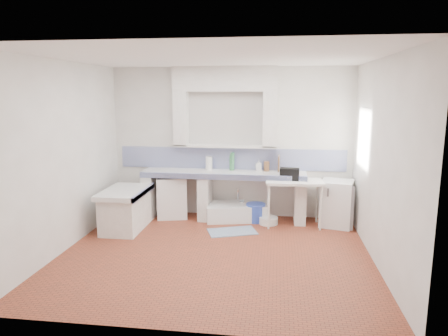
# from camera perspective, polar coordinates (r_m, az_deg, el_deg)

# --- Properties ---
(floor) EXTENTS (4.50, 4.50, 0.00)m
(floor) POSITION_cam_1_polar(r_m,az_deg,el_deg) (6.13, -1.25, -11.90)
(floor) COLOR brown
(floor) RESTS_ON ground
(ceiling) EXTENTS (4.50, 4.50, 0.00)m
(ceiling) POSITION_cam_1_polar(r_m,az_deg,el_deg) (5.68, -1.36, 15.20)
(ceiling) COLOR white
(ceiling) RESTS_ON ground
(wall_back) EXTENTS (4.50, 0.00, 4.50)m
(wall_back) POSITION_cam_1_polar(r_m,az_deg,el_deg) (7.70, 0.97, 3.55)
(wall_back) COLOR white
(wall_back) RESTS_ON ground
(wall_front) EXTENTS (4.50, 0.00, 4.50)m
(wall_front) POSITION_cam_1_polar(r_m,az_deg,el_deg) (3.82, -5.90, -3.75)
(wall_front) COLOR white
(wall_front) RESTS_ON ground
(wall_left) EXTENTS (0.00, 4.50, 4.50)m
(wall_left) POSITION_cam_1_polar(r_m,az_deg,el_deg) (6.47, -21.40, 1.48)
(wall_left) COLOR white
(wall_left) RESTS_ON ground
(wall_right) EXTENTS (0.00, 4.50, 4.50)m
(wall_right) POSITION_cam_1_polar(r_m,az_deg,el_deg) (5.84, 21.08, 0.59)
(wall_right) COLOR white
(wall_right) RESTS_ON ground
(alcove_mass) EXTENTS (1.90, 0.25, 0.45)m
(alcove_mass) POSITION_cam_1_polar(r_m,az_deg,el_deg) (7.54, 0.12, 12.34)
(alcove_mass) COLOR white
(alcove_mass) RESTS_ON ground
(window_frame) EXTENTS (0.35, 0.86, 1.06)m
(window_frame) POSITION_cam_1_polar(r_m,az_deg,el_deg) (7.01, 20.33, 3.84)
(window_frame) COLOR #392212
(window_frame) RESTS_ON ground
(lace_valance) EXTENTS (0.01, 0.84, 0.24)m
(lace_valance) POSITION_cam_1_polar(r_m,az_deg,el_deg) (6.95, 19.36, 7.00)
(lace_valance) COLOR white
(lace_valance) RESTS_ON ground
(counter_slab) EXTENTS (3.00, 0.60, 0.08)m
(counter_slab) POSITION_cam_1_polar(r_m,az_deg,el_deg) (7.51, -0.06, -0.81)
(counter_slab) COLOR white
(counter_slab) RESTS_ON ground
(counter_lip) EXTENTS (3.00, 0.04, 0.10)m
(counter_lip) POSITION_cam_1_polar(r_m,az_deg,el_deg) (7.23, -0.35, -1.25)
(counter_lip) COLOR navy
(counter_lip) RESTS_ON ground
(counter_pier_left) EXTENTS (0.20, 0.55, 0.82)m
(counter_pier_left) POSITION_cam_1_polar(r_m,az_deg,el_deg) (7.91, -10.19, -3.74)
(counter_pier_left) COLOR white
(counter_pier_left) RESTS_ON ground
(counter_pier_mid) EXTENTS (0.20, 0.55, 0.82)m
(counter_pier_mid) POSITION_cam_1_polar(r_m,az_deg,el_deg) (7.66, -2.66, -4.05)
(counter_pier_mid) COLOR white
(counter_pier_mid) RESTS_ON ground
(counter_pier_right) EXTENTS (0.20, 0.55, 0.82)m
(counter_pier_right) POSITION_cam_1_polar(r_m,az_deg,el_deg) (7.56, 10.55, -4.42)
(counter_pier_right) COLOR white
(counter_pier_right) RESTS_ON ground
(peninsula_top) EXTENTS (0.70, 1.10, 0.08)m
(peninsula_top) POSITION_cam_1_polar(r_m,az_deg,el_deg) (7.18, -13.70, -3.27)
(peninsula_top) COLOR white
(peninsula_top) RESTS_ON ground
(peninsula_base) EXTENTS (0.60, 1.00, 0.62)m
(peninsula_base) POSITION_cam_1_polar(r_m,az_deg,el_deg) (7.27, -13.58, -5.95)
(peninsula_base) COLOR white
(peninsula_base) RESTS_ON ground
(peninsula_lip) EXTENTS (0.04, 1.10, 0.10)m
(peninsula_lip) POSITION_cam_1_polar(r_m,az_deg,el_deg) (7.07, -11.20, -3.39)
(peninsula_lip) COLOR navy
(peninsula_lip) RESTS_ON ground
(backsplash) EXTENTS (4.27, 0.03, 0.40)m
(backsplash) POSITION_cam_1_polar(r_m,az_deg,el_deg) (7.73, 0.95, 1.32)
(backsplash) COLOR navy
(backsplash) RESTS_ON ground
(stove) EXTENTS (0.66, 0.65, 0.78)m
(stove) POSITION_cam_1_polar(r_m,az_deg,el_deg) (7.81, -7.26, -3.99)
(stove) COLOR white
(stove) RESTS_ON ground
(sink) EXTENTS (1.23, 0.83, 0.27)m
(sink) POSITION_cam_1_polar(r_m,az_deg,el_deg) (7.66, 1.76, -6.18)
(sink) COLOR white
(sink) RESTS_ON ground
(side_table) EXTENTS (1.01, 0.60, 0.04)m
(side_table) POSITION_cam_1_polar(r_m,az_deg,el_deg) (7.33, 9.69, -4.86)
(side_table) COLOR white
(side_table) RESTS_ON ground
(fridge) EXTENTS (0.64, 0.64, 0.81)m
(fridge) POSITION_cam_1_polar(r_m,az_deg,el_deg) (7.50, 15.43, -4.77)
(fridge) COLOR white
(fridge) RESTS_ON ground
(bucket_red) EXTENTS (0.39, 0.39, 0.29)m
(bucket_red) POSITION_cam_1_polar(r_m,az_deg,el_deg) (7.56, -1.07, -6.33)
(bucket_red) COLOR #AD2C35
(bucket_red) RESTS_ON ground
(bucket_orange) EXTENTS (0.26, 0.26, 0.23)m
(bucket_orange) POSITION_cam_1_polar(r_m,az_deg,el_deg) (7.63, 1.34, -6.38)
(bucket_orange) COLOR orange
(bucket_orange) RESTS_ON ground
(bucket_blue) EXTENTS (0.43, 0.43, 0.33)m
(bucket_blue) POSITION_cam_1_polar(r_m,az_deg,el_deg) (7.55, 4.45, -6.21)
(bucket_blue) COLOR blue
(bucket_blue) RESTS_ON ground
(basin_white) EXTENTS (0.35, 0.35, 0.13)m
(basin_white) POSITION_cam_1_polar(r_m,az_deg,el_deg) (7.44, 6.24, -7.30)
(basin_white) COLOR white
(basin_white) RESTS_ON ground
(water_bottle_a) EXTENTS (0.08, 0.08, 0.30)m
(water_bottle_a) POSITION_cam_1_polar(r_m,az_deg,el_deg) (7.82, 0.24, -5.72)
(water_bottle_a) COLOR silver
(water_bottle_a) RESTS_ON ground
(water_bottle_b) EXTENTS (0.10, 0.10, 0.33)m
(water_bottle_b) POSITION_cam_1_polar(r_m,az_deg,el_deg) (7.78, 2.49, -5.69)
(water_bottle_b) COLOR silver
(water_bottle_b) RESTS_ON ground
(black_bag) EXTENTS (0.35, 0.22, 0.21)m
(black_bag) POSITION_cam_1_polar(r_m,az_deg,el_deg) (7.24, 9.14, -0.85)
(black_bag) COLOR black
(black_bag) RESTS_ON side_table
(green_bottle_a) EXTENTS (0.09, 0.09, 0.34)m
(green_bottle_a) POSITION_cam_1_polar(r_m,az_deg,el_deg) (7.60, 1.18, 0.92)
(green_bottle_a) COLOR #367E4C
(green_bottle_a) RESTS_ON counter_slab
(green_bottle_b) EXTENTS (0.07, 0.07, 0.29)m
(green_bottle_b) POSITION_cam_1_polar(r_m,az_deg,el_deg) (7.60, 1.00, 0.74)
(green_bottle_b) COLOR #367E4C
(green_bottle_b) RESTS_ON counter_slab
(knife_block) EXTENTS (0.10, 0.09, 0.18)m
(knife_block) POSITION_cam_1_polar(r_m,az_deg,el_deg) (7.56, 5.95, 0.23)
(knife_block) COLOR brown
(knife_block) RESTS_ON counter_slab
(cutting_board) EXTENTS (0.03, 0.22, 0.29)m
(cutting_board) POSITION_cam_1_polar(r_m,az_deg,el_deg) (7.56, 7.66, 0.61)
(cutting_board) COLOR brown
(cutting_board) RESTS_ON counter_slab
(paper_towel) EXTENTS (0.15, 0.15, 0.25)m
(paper_towel) POSITION_cam_1_polar(r_m,az_deg,el_deg) (7.65, -2.12, 0.66)
(paper_towel) COLOR white
(paper_towel) RESTS_ON counter_slab
(soap_bottle) EXTENTS (0.11, 0.11, 0.22)m
(soap_bottle) POSITION_cam_1_polar(r_m,az_deg,el_deg) (7.57, 4.85, 0.38)
(soap_bottle) COLOR white
(soap_bottle) RESTS_ON counter_slab
(rug) EXTENTS (0.91, 0.70, 0.01)m
(rug) POSITION_cam_1_polar(r_m,az_deg,el_deg) (7.02, 1.15, -8.87)
(rug) COLOR #395A86
(rug) RESTS_ON ground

